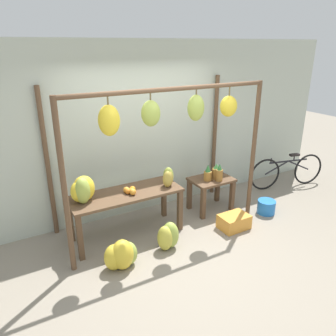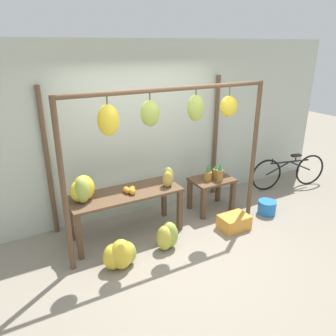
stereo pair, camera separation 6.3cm
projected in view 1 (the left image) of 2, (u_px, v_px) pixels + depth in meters
The scene contains 14 objects.
ground_plane at pixel (188, 252), 4.58m from camera, with size 20.00×20.00×0.00m, color gray.
shop_wall_back at pixel (139, 131), 5.31m from camera, with size 8.00×0.08×2.80m.
stall_awning at pixel (165, 127), 4.44m from camera, with size 3.03×1.16×2.22m.
display_table_main at pixel (126, 199), 4.77m from camera, with size 1.64×0.61×0.70m.
display_table_side at pixel (211, 186), 5.60m from camera, with size 0.71×0.51×0.58m.
banana_pile_on_table at pixel (82, 190), 4.41m from camera, with size 0.40×0.40×0.37m.
orange_pile at pixel (130, 191), 4.70m from camera, with size 0.18×0.21×0.09m.
pineapple_cluster at pixel (214, 173), 5.45m from camera, with size 0.29×0.24×0.30m.
banana_pile_ground_left at pixel (121, 255), 4.20m from camera, with size 0.52×0.35×0.42m.
banana_pile_ground_right at pixel (168, 236), 4.59m from camera, with size 0.40×0.33×0.40m.
fruit_crate_white at pixel (234, 222), 5.12m from camera, with size 0.46×0.32×0.23m.
blue_bucket at pixel (266, 207), 5.59m from camera, with size 0.30×0.30×0.23m.
parked_bicycle at pixel (287, 171), 6.54m from camera, with size 1.61×0.40×0.69m.
papaya_pile at pixel (168, 177), 4.92m from camera, with size 0.22×0.22×0.29m.
Camera 1 is at (-2.15, -3.21, 2.73)m, focal length 35.00 mm.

